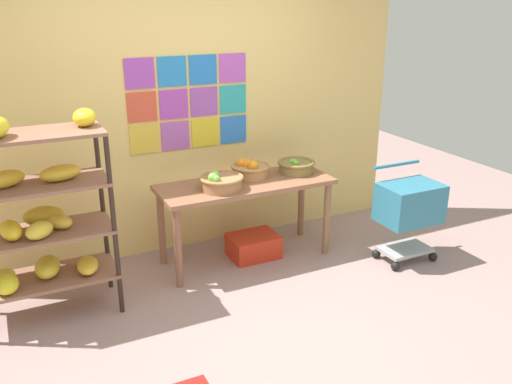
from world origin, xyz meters
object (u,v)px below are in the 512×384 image
object	(u,v)px
fruit_basket_back_right	(221,182)
fruit_basket_left	(296,166)
shopping_cart	(409,207)
banana_shelf_unit	(38,214)
fruit_basket_centre	(250,169)
produce_crate_under_table	(253,246)
display_table	(246,193)

from	to	relation	value
fruit_basket_back_right	fruit_basket_left	xyz separation A→B (m)	(0.79, 0.13, -0.01)
fruit_basket_back_right	fruit_basket_left	distance (m)	0.80
fruit_basket_left	shopping_cart	size ratio (longest dim) A/B	0.40
banana_shelf_unit	fruit_basket_back_right	world-z (taller)	banana_shelf_unit
fruit_basket_centre	fruit_basket_back_right	world-z (taller)	fruit_basket_centre
produce_crate_under_table	shopping_cart	bearing A→B (deg)	-28.46
fruit_basket_left	banana_shelf_unit	bearing A→B (deg)	-173.50
fruit_basket_left	shopping_cart	world-z (taller)	fruit_basket_left
banana_shelf_unit	fruit_basket_left	distance (m)	2.25
banana_shelf_unit	display_table	bearing A→B (deg)	6.94
display_table	fruit_basket_back_right	distance (m)	0.32
fruit_basket_back_right	fruit_basket_left	bearing A→B (deg)	9.15
fruit_basket_left	produce_crate_under_table	distance (m)	0.83
fruit_basket_centre	fruit_basket_back_right	distance (m)	0.41
fruit_basket_left	fruit_basket_back_right	bearing A→B (deg)	-170.85
banana_shelf_unit	shopping_cart	bearing A→B (deg)	-8.45
fruit_basket_back_right	banana_shelf_unit	bearing A→B (deg)	-174.98
display_table	shopping_cart	bearing A→B (deg)	-26.91
banana_shelf_unit	display_table	world-z (taller)	banana_shelf_unit
produce_crate_under_table	fruit_basket_back_right	bearing A→B (deg)	-166.18
fruit_basket_centre	fruit_basket_back_right	bearing A→B (deg)	-150.92
fruit_basket_centre	fruit_basket_left	bearing A→B (deg)	-9.39
shopping_cart	fruit_basket_back_right	bearing A→B (deg)	145.92
fruit_basket_left	display_table	bearing A→B (deg)	-174.94
fruit_basket_centre	banana_shelf_unit	bearing A→B (deg)	-169.73
banana_shelf_unit	shopping_cart	size ratio (longest dim) A/B	1.79
display_table	fruit_basket_left	distance (m)	0.56
display_table	banana_shelf_unit	bearing A→B (deg)	-173.06
banana_shelf_unit	fruit_basket_centre	bearing A→B (deg)	10.27
fruit_basket_back_right	shopping_cart	distance (m)	1.67
shopping_cart	fruit_basket_left	bearing A→B (deg)	123.23
banana_shelf_unit	fruit_basket_left	xyz separation A→B (m)	(2.24, 0.25, -0.02)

